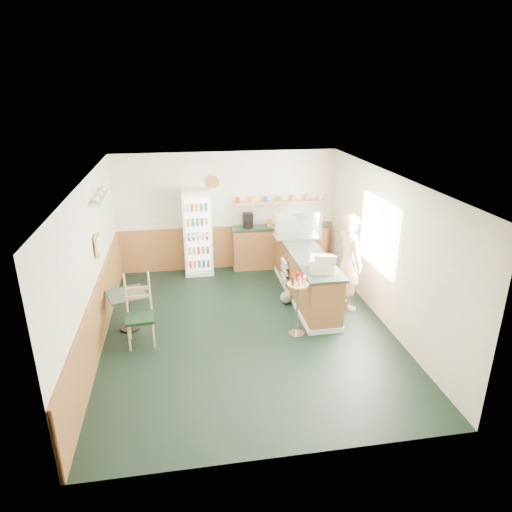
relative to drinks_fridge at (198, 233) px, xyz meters
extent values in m
plane|color=black|center=(0.70, -2.74, -0.96)|extent=(6.00, 6.00, 0.00)
cube|color=silver|center=(0.70, 0.27, 0.39)|extent=(5.00, 0.02, 2.70)
cube|color=silver|center=(-1.81, -2.74, 0.39)|extent=(0.02, 6.00, 2.70)
cube|color=silver|center=(3.21, -2.74, 0.39)|extent=(0.02, 6.00, 2.70)
cube|color=silver|center=(0.70, -2.74, 1.75)|extent=(5.00, 6.00, 0.02)
cube|color=#A56035|center=(0.70, 0.23, -0.46)|extent=(4.98, 0.05, 1.00)
cube|color=#A56035|center=(-1.77, -2.74, -0.46)|extent=(0.05, 5.98, 1.00)
cube|color=white|center=(3.16, -2.44, 0.59)|extent=(0.06, 1.45, 1.25)
cube|color=gold|center=(-1.75, -2.24, 0.59)|extent=(0.03, 0.32, 0.38)
cube|color=white|center=(-1.70, -1.74, 1.29)|extent=(0.18, 1.20, 0.03)
cylinder|color=#965C25|center=(0.40, 0.20, 1.09)|extent=(0.26, 0.04, 0.26)
cube|color=#A56035|center=(2.05, -1.67, -0.49)|extent=(0.60, 2.95, 0.95)
cube|color=white|center=(2.05, -1.67, -0.91)|extent=(0.64, 2.97, 0.10)
cube|color=#2C3D33|center=(2.05, -1.67, 0.02)|extent=(0.68, 3.01, 0.05)
cube|color=#A56035|center=(1.90, 0.06, -0.49)|extent=(2.20, 0.38, 0.95)
cube|color=#2C3D33|center=(1.90, 0.06, 0.02)|extent=(2.24, 0.42, 0.05)
cube|color=tan|center=(1.90, 0.14, 0.59)|extent=(2.10, 0.22, 0.04)
cube|color=black|center=(1.15, 0.06, 0.22)|extent=(0.22, 0.18, 0.34)
cylinder|color=#B2664C|center=(0.95, 0.14, 0.67)|extent=(0.10, 0.10, 0.12)
cylinder|color=#B2664C|center=(1.27, 0.14, 0.67)|extent=(0.10, 0.10, 0.12)
cylinder|color=#B2664C|center=(1.58, 0.14, 0.67)|extent=(0.10, 0.10, 0.12)
cylinder|color=#B2664C|center=(1.90, 0.14, 0.67)|extent=(0.10, 0.10, 0.12)
cylinder|color=#B2664C|center=(2.22, 0.14, 0.67)|extent=(0.10, 0.10, 0.12)
cylinder|color=#B2664C|center=(2.53, 0.14, 0.67)|extent=(0.10, 0.10, 0.12)
cylinder|color=#B2664C|center=(2.85, 0.14, 0.67)|extent=(0.10, 0.10, 0.12)
cube|color=white|center=(0.00, 0.04, 0.00)|extent=(0.64, 0.45, 1.93)
cube|color=white|center=(0.00, -0.19, 0.01)|extent=(0.53, 0.02, 1.70)
cube|color=silver|center=(0.00, -0.26, 0.01)|extent=(0.57, 0.02, 1.76)
cube|color=silver|center=(2.05, -0.91, 0.08)|extent=(0.95, 0.50, 0.06)
cube|color=silver|center=(2.05, -0.91, 0.35)|extent=(0.93, 0.48, 0.48)
cube|color=beige|center=(2.05, -2.68, 0.17)|extent=(0.51, 0.53, 0.24)
imported|color=tan|center=(2.75, -2.18, -0.02)|extent=(0.56, 0.70, 1.88)
cylinder|color=silver|center=(1.53, -3.05, -0.95)|extent=(0.28, 0.28, 0.02)
cylinder|color=silver|center=(1.53, -3.05, -0.48)|extent=(0.04, 0.04, 0.94)
cylinder|color=tan|center=(1.53, -3.05, -0.01)|extent=(0.36, 0.36, 0.03)
cylinder|color=red|center=(1.63, -3.01, 0.08)|extent=(0.05, 0.05, 0.16)
cylinder|color=red|center=(1.54, -2.94, 0.08)|extent=(0.05, 0.05, 0.16)
cylinder|color=red|center=(1.44, -2.99, 0.08)|extent=(0.05, 0.05, 0.16)
cylinder|color=red|center=(1.43, -3.10, 0.08)|extent=(0.05, 0.05, 0.16)
cylinder|color=red|center=(1.52, -3.16, 0.08)|extent=(0.05, 0.05, 0.16)
cylinder|color=red|center=(1.62, -3.12, 0.08)|extent=(0.05, 0.05, 0.16)
cube|color=black|center=(1.71, -1.37, -0.71)|extent=(0.05, 0.41, 0.03)
cube|color=silver|center=(1.69, -1.37, -0.64)|extent=(0.09, 0.37, 0.14)
cube|color=black|center=(1.71, -1.37, -0.54)|extent=(0.05, 0.41, 0.03)
cube|color=silver|center=(1.69, -1.37, -0.47)|extent=(0.09, 0.37, 0.14)
cube|color=black|center=(1.71, -1.37, -0.38)|extent=(0.05, 0.41, 0.03)
cube|color=silver|center=(1.69, -1.37, -0.31)|extent=(0.09, 0.37, 0.14)
cylinder|color=black|center=(-1.35, -2.38, -0.94)|extent=(0.36, 0.36, 0.04)
cylinder|color=black|center=(-1.35, -2.38, -0.62)|extent=(0.07, 0.07, 0.63)
cube|color=#2C3D33|center=(-1.35, -2.38, -0.29)|extent=(0.79, 0.79, 0.04)
cube|color=black|center=(-1.10, -2.92, -0.48)|extent=(0.48, 0.48, 0.05)
cylinder|color=tan|center=(-1.30, -3.11, -0.73)|extent=(0.04, 0.04, 0.47)
cylinder|color=tan|center=(-0.91, -3.11, -0.73)|extent=(0.04, 0.04, 0.47)
cylinder|color=tan|center=(-1.30, -2.73, -0.73)|extent=(0.04, 0.04, 0.47)
cylinder|color=tan|center=(-0.91, -2.73, -0.73)|extent=(0.04, 0.04, 0.47)
cube|color=tan|center=(-1.10, -2.71, -0.12)|extent=(0.41, 0.08, 0.73)
sphere|color=gray|center=(1.62, -1.86, -0.85)|extent=(0.23, 0.23, 0.23)
sphere|color=gray|center=(1.62, -1.98, -0.75)|extent=(0.14, 0.14, 0.14)
camera|label=1|loc=(-0.31, -9.79, 3.17)|focal=32.00mm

